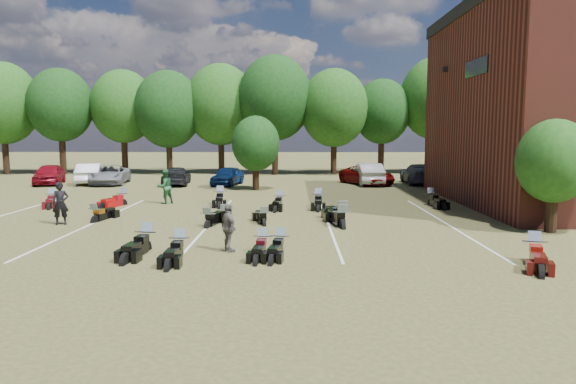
{
  "coord_description": "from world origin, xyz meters",
  "views": [
    {
      "loc": [
        0.54,
        -18.7,
        3.87
      ],
      "look_at": [
        0.29,
        4.0,
        1.2
      ],
      "focal_mm": 32.0,
      "sensor_mm": 36.0,
      "label": 1
    }
  ],
  "objects_px": {
    "car_0": "(49,174)",
    "car_4": "(228,176)",
    "person_black": "(61,204)",
    "motorcycle_14": "(52,205)",
    "motorcycle_3": "(146,251)",
    "person_green": "(165,187)",
    "person_grey": "(229,228)"
  },
  "relations": [
    {
      "from": "car_0",
      "to": "person_green",
      "type": "bearing_deg",
      "value": -57.61
    },
    {
      "from": "person_green",
      "to": "motorcycle_3",
      "type": "height_order",
      "value": "person_green"
    },
    {
      "from": "car_0",
      "to": "motorcycle_3",
      "type": "relative_size",
      "value": 1.93
    },
    {
      "from": "person_green",
      "to": "motorcycle_3",
      "type": "distance_m",
      "value": 11.32
    },
    {
      "from": "car_0",
      "to": "person_grey",
      "type": "relative_size",
      "value": 2.81
    },
    {
      "from": "person_green",
      "to": "motorcycle_14",
      "type": "xyz_separation_m",
      "value": [
        -5.83,
        -0.68,
        -0.93
      ]
    },
    {
      "from": "person_green",
      "to": "motorcycle_3",
      "type": "bearing_deg",
      "value": 56.25
    },
    {
      "from": "car_4",
      "to": "person_grey",
      "type": "relative_size",
      "value": 2.52
    },
    {
      "from": "person_green",
      "to": "motorcycle_14",
      "type": "distance_m",
      "value": 5.94
    },
    {
      "from": "person_black",
      "to": "motorcycle_14",
      "type": "height_order",
      "value": "person_black"
    },
    {
      "from": "car_0",
      "to": "car_4",
      "type": "xyz_separation_m",
      "value": [
        13.25,
        -0.36,
        -0.08
      ]
    },
    {
      "from": "car_0",
      "to": "person_grey",
      "type": "height_order",
      "value": "person_grey"
    },
    {
      "from": "person_green",
      "to": "person_black",
      "type": "bearing_deg",
      "value": 21.7
    },
    {
      "from": "person_grey",
      "to": "car_4",
      "type": "bearing_deg",
      "value": -24.59
    },
    {
      "from": "car_0",
      "to": "motorcycle_3",
      "type": "distance_m",
      "value": 25.07
    },
    {
      "from": "car_0",
      "to": "person_black",
      "type": "bearing_deg",
      "value": -78.36
    },
    {
      "from": "car_4",
      "to": "person_grey",
      "type": "distance_m",
      "value": 21.16
    },
    {
      "from": "person_grey",
      "to": "motorcycle_3",
      "type": "height_order",
      "value": "person_grey"
    },
    {
      "from": "car_0",
      "to": "motorcycle_3",
      "type": "height_order",
      "value": "car_0"
    },
    {
      "from": "person_green",
      "to": "person_grey",
      "type": "xyz_separation_m",
      "value": [
        4.86,
        -11.16,
        -0.14
      ]
    },
    {
      "from": "person_grey",
      "to": "car_0",
      "type": "bearing_deg",
      "value": 4.83
    },
    {
      "from": "person_black",
      "to": "motorcycle_14",
      "type": "bearing_deg",
      "value": 99.05
    },
    {
      "from": "car_0",
      "to": "person_black",
      "type": "height_order",
      "value": "person_black"
    },
    {
      "from": "car_0",
      "to": "motorcycle_14",
      "type": "xyz_separation_m",
      "value": [
        5.3,
        -10.86,
        -0.76
      ]
    },
    {
      "from": "car_4",
      "to": "person_green",
      "type": "height_order",
      "value": "person_green"
    },
    {
      "from": "person_black",
      "to": "motorcycle_3",
      "type": "bearing_deg",
      "value": -63.13
    },
    {
      "from": "car_4",
      "to": "person_green",
      "type": "distance_m",
      "value": 10.05
    },
    {
      "from": "person_black",
      "to": "motorcycle_14",
      "type": "xyz_separation_m",
      "value": [
        -3.05,
        5.67,
        -0.89
      ]
    },
    {
      "from": "car_0",
      "to": "car_4",
      "type": "distance_m",
      "value": 13.26
    },
    {
      "from": "car_4",
      "to": "person_black",
      "type": "xyz_separation_m",
      "value": [
        -4.9,
        -16.17,
        0.22
      ]
    },
    {
      "from": "person_black",
      "to": "motorcycle_14",
      "type": "relative_size",
      "value": 0.81
    },
    {
      "from": "person_grey",
      "to": "motorcycle_14",
      "type": "distance_m",
      "value": 14.99
    }
  ]
}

